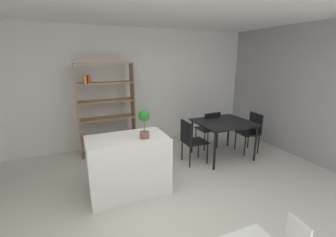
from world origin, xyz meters
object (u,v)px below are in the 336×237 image
object	(u,v)px
open_bookshelf	(106,108)
dining_chair_far	(209,127)
dining_table	(223,125)
dining_chair_window_side	(251,129)
kitchen_island	(128,165)
dining_chair_island_side	(191,139)
potted_plant_on_island	(144,121)

from	to	relation	value
open_bookshelf	dining_chair_far	bearing A→B (deg)	-17.36
dining_table	dining_chair_far	world-z (taller)	dining_chair_far
dining_table	dining_chair_window_side	bearing A→B (deg)	-0.68
dining_chair_window_side	dining_chair_far	size ratio (longest dim) A/B	1.01
kitchen_island	dining_chair_island_side	world-z (taller)	kitchen_island
dining_chair_far	dining_chair_island_side	bearing A→B (deg)	31.88
kitchen_island	dining_chair_window_side	bearing A→B (deg)	9.62
kitchen_island	potted_plant_on_island	size ratio (longest dim) A/B	2.80
potted_plant_on_island	dining_chair_window_side	bearing A→B (deg)	13.01
kitchen_island	open_bookshelf	xyz separation A→B (m)	(-0.06, 1.72, 0.57)
kitchen_island	dining_chair_far	distance (m)	2.40
dining_chair_window_side	dining_chair_far	distance (m)	0.93
potted_plant_on_island	dining_chair_far	size ratio (longest dim) A/B	0.49
kitchen_island	dining_chair_far	xyz separation A→B (m)	(2.16, 1.03, 0.07)
kitchen_island	dining_chair_window_side	xyz separation A→B (m)	(2.93, 0.50, 0.07)
potted_plant_on_island	dining_chair_window_side	world-z (taller)	potted_plant_on_island
dining_chair_island_side	dining_chair_far	size ratio (longest dim) A/B	1.01
kitchen_island	dining_chair_island_side	size ratio (longest dim) A/B	1.36
open_bookshelf	dining_chair_island_side	size ratio (longest dim) A/B	2.23
kitchen_island	open_bookshelf	world-z (taller)	open_bookshelf
potted_plant_on_island	dining_table	size ratio (longest dim) A/B	0.39
potted_plant_on_island	dining_chair_far	bearing A→B (deg)	30.96
dining_chair_island_side	dining_chair_far	xyz separation A→B (m)	(0.78, 0.52, 0.00)
dining_chair_island_side	dining_chair_window_side	world-z (taller)	dining_chair_island_side
kitchen_island	open_bookshelf	distance (m)	1.82
dining_table	dining_chair_island_side	world-z (taller)	dining_chair_island_side
dining_table	open_bookshelf	bearing A→B (deg)	151.22
dining_table	dining_chair_far	xyz separation A→B (m)	(0.00, 0.52, -0.19)
dining_chair_island_side	open_bookshelf	bearing A→B (deg)	50.65
dining_chair_island_side	dining_chair_window_side	size ratio (longest dim) A/B	1.00
dining_table	dining_chair_island_side	distance (m)	0.80
dining_chair_island_side	potted_plant_on_island	bearing A→B (deg)	119.81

